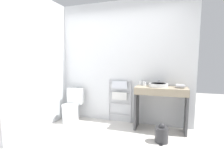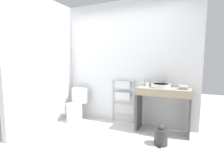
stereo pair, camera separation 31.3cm
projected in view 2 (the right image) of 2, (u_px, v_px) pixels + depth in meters
name	position (u px, v px, depth m)	size (l,w,h in m)	color
ground_plane	(91.00, 151.00, 2.65)	(12.00, 12.00, 0.00)	silver
wall_back	(126.00, 63.00, 3.85)	(3.05, 0.12, 2.64)	silver
wall_side	(49.00, 63.00, 3.73)	(0.12, 2.16, 2.64)	silver
toilet	(76.00, 107.00, 4.03)	(0.37, 0.53, 0.75)	white
towel_radiator	(123.00, 94.00, 3.84)	(0.53, 0.06, 0.96)	silver
vanity_counter	(163.00, 102.00, 3.30)	(0.98, 0.47, 0.87)	gray
sink_basin	(161.00, 86.00, 3.32)	(0.36, 0.36, 0.07)	white
faucet	(162.00, 83.00, 3.46)	(0.02, 0.10, 0.11)	silver
cup_near_wall	(144.00, 83.00, 3.59)	(0.07, 0.07, 0.09)	white
cup_near_edge	(147.00, 84.00, 3.51)	(0.07, 0.07, 0.08)	white
hair_dryer	(183.00, 87.00, 3.11)	(0.19, 0.18, 0.07)	#B7B7BC
trash_bin	(161.00, 136.00, 2.85)	(0.22, 0.25, 0.33)	#333335
bath_mat	(61.00, 127.00, 3.62)	(0.56, 0.36, 0.01)	#B2BCCC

